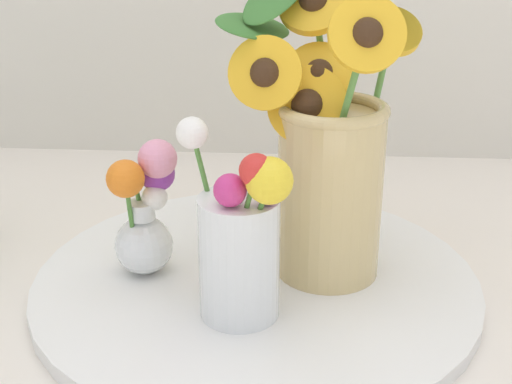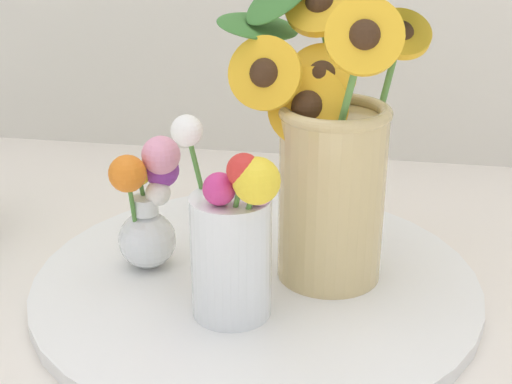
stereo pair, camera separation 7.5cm
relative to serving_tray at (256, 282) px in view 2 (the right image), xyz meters
The scene contains 5 objects.
ground_plane 0.06m from the serving_tray, 72.81° to the right, with size 6.00×6.00×0.00m, color silver.
serving_tray is the anchor object (origin of this frame).
mason_jar_sunflowers 0.16m from the serving_tray, 15.70° to the left, with size 0.27×0.17×0.33m.
vase_small_center 0.12m from the serving_tray, 96.73° to the right, with size 0.11×0.09×0.20m.
vase_bulb_right 0.15m from the serving_tray, behind, with size 0.07×0.08×0.15m.
Camera 2 is at (0.10, -0.62, 0.41)m, focal length 50.00 mm.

